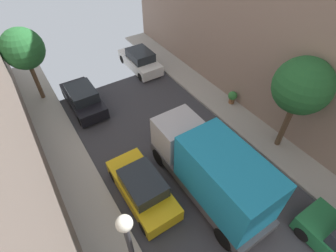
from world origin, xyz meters
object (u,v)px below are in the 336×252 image
street_tree_0 (23,49)px  street_tree_1 (302,86)px  lamp_post (130,247)px  parked_car_right_3 (140,61)px  delivery_truck (212,170)px  parked_car_left_3 (83,99)px  parked_car_left_2 (142,188)px  potted_plant_2 (232,97)px

street_tree_0 → street_tree_1: 15.37m
street_tree_0 → lamp_post: 13.49m
parked_car_right_3 → delivery_truck: 12.00m
parked_car_right_3 → street_tree_0: street_tree_0 is taller
parked_car_right_3 → street_tree_1: size_ratio=0.79×
parked_car_right_3 → parked_car_left_3: bearing=-157.5°
parked_car_left_2 → delivery_truck: 3.27m
parked_car_right_3 → delivery_truck: delivery_truck is taller
parked_car_left_3 → street_tree_1: (7.94, -9.19, 3.34)m
delivery_truck → street_tree_1: bearing=2.3°
parked_car_left_2 → parked_car_right_3: same height
parked_car_left_3 → street_tree_0: bearing=130.5°
delivery_truck → street_tree_1: street_tree_1 is taller
delivery_truck → parked_car_left_2: bearing=150.9°
parked_car_left_3 → street_tree_1: size_ratio=0.79×
delivery_truck → lamp_post: size_ratio=1.32×
parked_car_left_3 → parked_car_right_3: bearing=22.5°
potted_plant_2 → lamp_post: (-10.21, -5.99, 2.84)m
parked_car_left_2 → parked_car_right_3: bearing=62.0°
lamp_post → street_tree_0: bearing=90.8°
parked_car_left_3 → street_tree_0: size_ratio=0.87×
parked_car_left_2 → street_tree_0: 10.97m
parked_car_left_2 → lamp_post: 4.60m
parked_car_left_2 → street_tree_0: (-2.09, 10.35, 2.98)m
street_tree_0 → street_tree_1: (10.03, -11.64, 0.37)m
parked_car_right_3 → delivery_truck: size_ratio=0.64×
parked_car_left_2 → lamp_post: bearing=-121.2°
parked_car_right_3 → street_tree_0: 8.06m
parked_car_left_3 → parked_car_right_3: same height
delivery_truck → street_tree_1: (5.24, 0.21, 2.28)m
delivery_truck → potted_plant_2: size_ratio=7.54×
street_tree_0 → lamp_post: (0.19, -13.48, -0.21)m
parked_car_left_3 → street_tree_0: 4.38m
street_tree_1 → potted_plant_2: (0.37, 4.14, -3.41)m
potted_plant_2 → lamp_post: 12.17m
street_tree_1 → delivery_truck: bearing=-177.7°
potted_plant_2 → parked_car_left_2: bearing=-161.0°
parked_car_left_3 → delivery_truck: (2.70, -9.41, 1.07)m
parked_car_left_3 → street_tree_0: street_tree_0 is taller
parked_car_right_3 → potted_plant_2: bearing=-68.2°
street_tree_0 → street_tree_1: street_tree_1 is taller
street_tree_0 → lamp_post: lamp_post is taller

